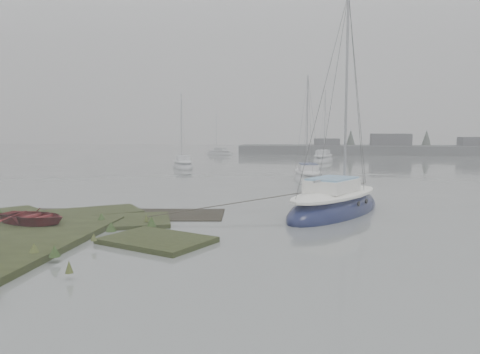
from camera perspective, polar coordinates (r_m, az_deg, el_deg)
name	(u,v)px	position (r m, az deg, el deg)	size (l,w,h in m)	color
ground	(243,169)	(46.23, 0.43, 0.96)	(160.00, 160.00, 0.00)	slate
far_shoreline	(433,149)	(80.68, 22.51, 3.17)	(60.00, 8.00, 4.15)	#4C4F51
sailboat_main	(335,206)	(22.09, 11.47, -3.53)	(6.05, 8.01, 10.95)	#12173D
sailboat_white	(308,177)	(35.97, 8.26, -0.04)	(2.57, 6.29, 8.66)	silver
sailboat_far_a	(183,165)	(48.29, -6.98, 1.42)	(3.87, 6.13, 8.23)	#A6ABAF
sailboat_far_b	(323,160)	(57.80, 10.09, 2.11)	(3.53, 6.95, 9.37)	silver
sailboat_far_c	(219,153)	(73.67, -2.52, 2.91)	(5.23, 4.33, 7.30)	#B1B7BB
dinghy	(33,216)	(19.89, -23.94, -4.41)	(2.06, 2.89, 0.60)	maroon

